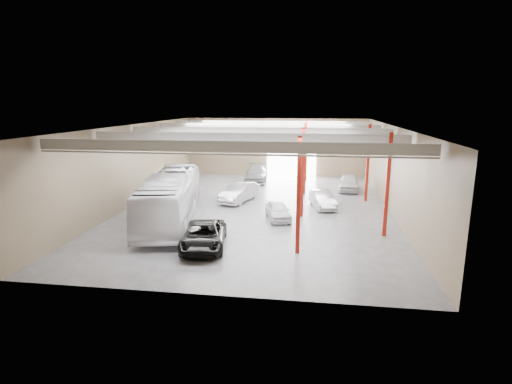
% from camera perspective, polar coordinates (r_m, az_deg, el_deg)
% --- Properties ---
extents(depot_shell, '(22.12, 32.12, 7.06)m').
position_cam_1_polar(depot_shell, '(33.76, 0.57, 6.07)').
color(depot_shell, '#504F55').
rests_on(depot_shell, ground).
extents(coach_bus, '(5.48, 13.53, 3.67)m').
position_cam_1_polar(coach_bus, '(30.75, -12.10, -0.81)').
color(coach_bus, white).
rests_on(coach_bus, ground).
extents(black_sedan, '(3.38, 5.88, 1.54)m').
position_cam_1_polar(black_sedan, '(25.12, -7.46, -6.21)').
color(black_sedan, black).
rests_on(black_sedan, ground).
extents(car_row_a, '(2.63, 4.32, 1.37)m').
position_cam_1_polar(car_row_a, '(30.97, 3.16, -2.65)').
color(car_row_a, white).
rests_on(car_row_a, ground).
extents(car_row_b, '(3.22, 5.52, 1.72)m').
position_cam_1_polar(car_row_b, '(36.46, -2.42, -0.02)').
color(car_row_b, '#B1B0B5').
rests_on(car_row_b, ground).
extents(car_row_c, '(2.86, 6.09, 1.72)m').
position_cam_1_polar(car_row_c, '(45.92, 0.03, 2.63)').
color(car_row_c, gray).
rests_on(car_row_c, ground).
extents(car_right_near, '(2.49, 4.66, 1.46)m').
position_cam_1_polar(car_right_near, '(34.74, 9.48, -1.04)').
color(car_right_near, '#BABBC0').
rests_on(car_right_near, ground).
extents(car_right_far, '(2.30, 4.95, 1.64)m').
position_cam_1_polar(car_right_far, '(42.13, 13.09, 1.33)').
color(car_right_far, silver).
rests_on(car_right_far, ground).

